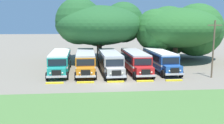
% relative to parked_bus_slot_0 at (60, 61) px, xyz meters
% --- Properties ---
extents(ground_plane, '(220.00, 220.00, 0.00)m').
position_rel_parked_bus_slot_0_xyz_m(ground_plane, '(7.14, -7.01, -1.58)').
color(ground_plane, slate).
extents(foreground_grass_strip, '(80.00, 11.44, 0.01)m').
position_rel_parked_bus_slot_0_xyz_m(foreground_grass_strip, '(7.14, -16.22, -1.58)').
color(foreground_grass_strip, '#4C7538').
rests_on(foreground_grass_strip, ground_plane).
extents(parked_bus_slot_0, '(3.04, 10.89, 2.82)m').
position_rel_parked_bus_slot_0_xyz_m(parked_bus_slot_0, '(0.00, 0.00, 0.00)').
color(parked_bus_slot_0, teal).
rests_on(parked_bus_slot_0, ground_plane).
extents(parked_bus_slot_1, '(2.83, 10.86, 2.82)m').
position_rel_parked_bus_slot_0_xyz_m(parked_bus_slot_1, '(3.55, -0.20, 0.00)').
color(parked_bus_slot_1, orange).
rests_on(parked_bus_slot_1, ground_plane).
extents(parked_bus_slot_2, '(3.16, 10.91, 2.82)m').
position_rel_parked_bus_slot_0_xyz_m(parked_bus_slot_2, '(6.95, -0.76, 0.00)').
color(parked_bus_slot_2, '#9E9993').
rests_on(parked_bus_slot_2, ground_plane).
extents(parked_bus_slot_3, '(3.07, 10.89, 2.82)m').
position_rel_parked_bus_slot_0_xyz_m(parked_bus_slot_3, '(10.55, -0.52, 0.00)').
color(parked_bus_slot_3, red).
rests_on(parked_bus_slot_3, ground_plane).
extents(parked_bus_slot_4, '(3.10, 10.89, 2.82)m').
position_rel_parked_bus_slot_0_xyz_m(parked_bus_slot_4, '(14.29, 0.09, 0.00)').
color(parked_bus_slot_4, '#23519E').
rests_on(parked_bus_slot_4, ground_plane).
extents(curb_wheelstop_0, '(2.00, 0.36, 0.15)m').
position_rel_parked_bus_slot_0_xyz_m(curb_wheelstop_0, '(0.12, -6.59, -1.51)').
color(curb_wheelstop_0, yellow).
rests_on(curb_wheelstop_0, ground_plane).
extents(curb_wheelstop_1, '(2.00, 0.36, 0.15)m').
position_rel_parked_bus_slot_0_xyz_m(curb_wheelstop_1, '(3.63, -6.59, -1.51)').
color(curb_wheelstop_1, yellow).
rests_on(curb_wheelstop_1, ground_plane).
extents(curb_wheelstop_2, '(2.00, 0.36, 0.15)m').
position_rel_parked_bus_slot_0_xyz_m(curb_wheelstop_2, '(7.14, -6.59, -1.51)').
color(curb_wheelstop_2, yellow).
rests_on(curb_wheelstop_2, ground_plane).
extents(curb_wheelstop_3, '(2.00, 0.36, 0.15)m').
position_rel_parked_bus_slot_0_xyz_m(curb_wheelstop_3, '(10.65, -6.59, -1.51)').
color(curb_wheelstop_3, yellow).
rests_on(curb_wheelstop_3, ground_plane).
extents(curb_wheelstop_4, '(2.00, 0.36, 0.15)m').
position_rel_parked_bus_slot_0_xyz_m(curb_wheelstop_4, '(14.16, -6.59, -1.51)').
color(curb_wheelstop_4, yellow).
rests_on(curb_wheelstop_4, ground_plane).
extents(broad_shade_tree, '(15.77, 15.72, 11.01)m').
position_rel_parked_bus_slot_0_xyz_m(broad_shade_tree, '(5.88, 9.59, 4.89)').
color(broad_shade_tree, brown).
rests_on(broad_shade_tree, ground_plane).
extents(secondary_tree, '(16.93, 16.72, 10.29)m').
position_rel_parked_bus_slot_0_xyz_m(secondary_tree, '(20.01, 9.14, 3.98)').
color(secondary_tree, brown).
rests_on(secondary_tree, ground_plane).
extents(utility_pole, '(1.80, 0.20, 7.18)m').
position_rel_parked_bus_slot_0_xyz_m(utility_pole, '(19.51, -5.23, 2.26)').
color(utility_pole, brown).
rests_on(utility_pole, ground_plane).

